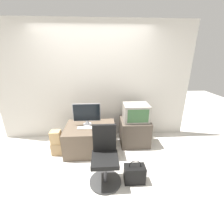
{
  "coord_description": "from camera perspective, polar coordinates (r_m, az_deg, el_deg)",
  "views": [
    {
      "loc": [
        0.19,
        -2.09,
        1.9
      ],
      "look_at": [
        0.37,
        0.82,
        0.79
      ],
      "focal_mm": 24.0,
      "sensor_mm": 36.0,
      "label": 1
    }
  ],
  "objects": [
    {
      "name": "ground_plane",
      "position": [
        2.83,
        -6.98,
        -21.54
      ],
      "size": [
        12.0,
        12.0,
        0.0
      ],
      "primitive_type": "plane",
      "color": "beige"
    },
    {
      "name": "desk",
      "position": [
        3.22,
        -8.12,
        -9.84
      ],
      "size": [
        1.02,
        0.78,
        0.54
      ],
      "color": "brown",
      "rests_on": "ground_plane"
    },
    {
      "name": "side_stand",
      "position": [
        3.45,
        8.52,
        -7.34
      ],
      "size": [
        0.63,
        0.6,
        0.57
      ],
      "color": "#4C4238",
      "rests_on": "ground_plane"
    },
    {
      "name": "cardboard_box_upper",
      "position": [
        3.21,
        -20.63,
        -8.89
      ],
      "size": [
        0.19,
        0.18,
        0.26
      ],
      "color": "tan",
      "rests_on": "cardboard_box_lower"
    },
    {
      "name": "main_monitor",
      "position": [
        3.08,
        -9.58,
        -0.72
      ],
      "size": [
        0.56,
        0.18,
        0.46
      ],
      "color": "#B2B2B7",
      "rests_on": "desk"
    },
    {
      "name": "wall_back",
      "position": [
        3.47,
        -6.77,
        10.71
      ],
      "size": [
        4.4,
        0.05,
        2.6
      ],
      "color": "beige",
      "rests_on": "ground_plane"
    },
    {
      "name": "cardboard_box_lower",
      "position": [
        3.33,
        -20.06,
        -12.73
      ],
      "size": [
        0.21,
        0.2,
        0.25
      ],
      "color": "#A3845B",
      "rests_on": "ground_plane"
    },
    {
      "name": "keyboard",
      "position": [
        3.04,
        -9.67,
        -5.92
      ],
      "size": [
        0.36,
        0.11,
        0.01
      ],
      "color": "white",
      "rests_on": "desk"
    },
    {
      "name": "mouse",
      "position": [
        3.04,
        -5.25,
        -5.47
      ],
      "size": [
        0.05,
        0.04,
        0.03
      ],
      "color": "black",
      "rests_on": "desk"
    },
    {
      "name": "handbag",
      "position": [
        2.58,
        8.58,
        -22.24
      ],
      "size": [
        0.33,
        0.19,
        0.4
      ],
      "color": "black",
      "rests_on": "ground_plane"
    },
    {
      "name": "crt_tv",
      "position": [
        3.24,
        9.11,
        -0.17
      ],
      "size": [
        0.53,
        0.44,
        0.36
      ],
      "color": "gray",
      "rests_on": "side_stand"
    },
    {
      "name": "office_chair",
      "position": [
        2.42,
        -2.71,
        -17.67
      ],
      "size": [
        0.5,
        0.5,
        0.93
      ],
      "color": "#333333",
      "rests_on": "ground_plane"
    }
  ]
}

